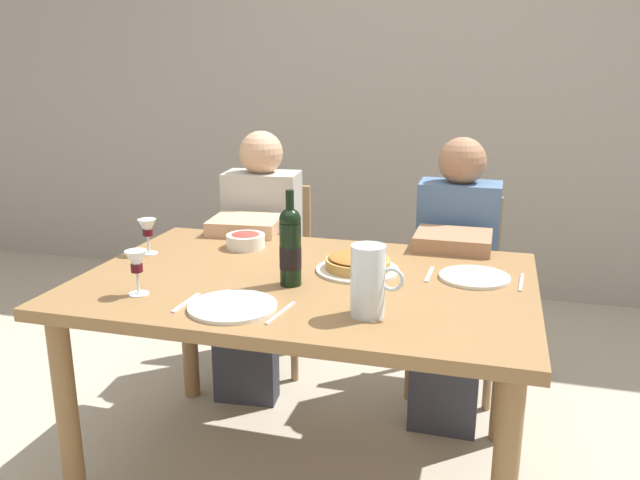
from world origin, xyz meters
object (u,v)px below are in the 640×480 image
at_px(dinner_plate_right_setting, 232,306).
at_px(diner_left, 257,253).
at_px(dining_table, 306,304).
at_px(wine_glass_right_diner, 136,264).
at_px(water_pitcher, 368,285).
at_px(dinner_plate_left_setting, 475,277).
at_px(wine_bottle, 290,246).
at_px(diner_right, 454,270).
at_px(wine_glass_left_diner, 147,229).
at_px(salad_bowl, 246,240).
at_px(baked_tart, 358,264).
at_px(chair_left, 271,263).
at_px(chair_right, 457,280).

height_order(dinner_plate_right_setting, diner_left, diner_left).
relative_size(dining_table, wine_glass_right_diner, 10.52).
relative_size(water_pitcher, dinner_plate_left_setting, 0.88).
bearing_deg(wine_bottle, diner_right, 57.15).
bearing_deg(diner_right, wine_glass_left_diner, 27.01).
xyz_separation_m(dining_table, salad_bowl, (-0.33, 0.29, 0.12)).
distance_m(baked_tart, dinner_plate_left_setting, 0.40).
distance_m(wine_bottle, dinner_plate_left_setting, 0.63).
distance_m(salad_bowl, diner_right, 0.88).
distance_m(water_pitcher, wine_glass_right_diner, 0.72).
bearing_deg(wine_bottle, wine_glass_right_diner, -153.34).
relative_size(wine_bottle, water_pitcher, 1.51).
bearing_deg(diner_right, wine_glass_right_diner, 46.90).
xyz_separation_m(water_pitcher, diner_right, (0.18, 0.93, -0.24)).
bearing_deg(dining_table, wine_bottle, -110.25).
relative_size(baked_tart, wine_glass_right_diner, 2.02).
distance_m(baked_tart, diner_left, 0.83).
xyz_separation_m(baked_tart, wine_glass_left_diner, (-0.80, -0.01, 0.07)).
bearing_deg(diner_left, chair_left, -90.96).
relative_size(wine_glass_right_diner, diner_left, 0.12).
xyz_separation_m(wine_glass_left_diner, diner_left, (0.21, 0.56, -0.24)).
xyz_separation_m(salad_bowl, diner_right, (0.78, 0.37, -0.18)).
relative_size(water_pitcher, chair_right, 0.24).
distance_m(chair_left, diner_right, 0.95).
bearing_deg(wine_glass_right_diner, diner_left, 88.91).
bearing_deg(diner_left, chair_right, -171.53).
xyz_separation_m(wine_bottle, baked_tart, (0.18, 0.19, -0.10)).
bearing_deg(dinner_plate_left_setting, diner_left, 151.57).
bearing_deg(water_pitcher, wine_glass_right_diner, -178.02).
bearing_deg(baked_tart, diner_left, 136.57).
height_order(salad_bowl, dinner_plate_right_setting, salad_bowl).
height_order(dinner_plate_left_setting, chair_left, chair_left).
relative_size(diner_left, chair_right, 1.33).
bearing_deg(diner_right, wine_bottle, 57.55).
distance_m(water_pitcher, dinner_plate_right_setting, 0.41).
xyz_separation_m(wine_bottle, chair_left, (-0.43, 0.99, -0.39)).
bearing_deg(diner_left, salad_bowl, 99.67).
xyz_separation_m(dining_table, dinner_plate_left_setting, (0.55, 0.14, 0.10)).
xyz_separation_m(salad_bowl, chair_left, (-0.13, 0.62, -0.30)).
bearing_deg(salad_bowl, wine_glass_left_diner, -150.98).
height_order(dining_table, wine_bottle, wine_bottle).
xyz_separation_m(dining_table, wine_bottle, (-0.03, -0.08, 0.22)).
distance_m(water_pitcher, dinner_plate_left_setting, 0.50).
xyz_separation_m(dining_table, chair_right, (0.45, 0.90, -0.17)).
distance_m(wine_glass_right_diner, diner_right, 1.34).
bearing_deg(dining_table, water_pitcher, -45.28).
height_order(wine_bottle, chair_right, wine_bottle).
bearing_deg(wine_bottle, salad_bowl, 129.79).
xyz_separation_m(wine_glass_right_diner, chair_left, (-0.00, 1.20, -0.36)).
relative_size(wine_glass_right_diner, chair_left, 0.16).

